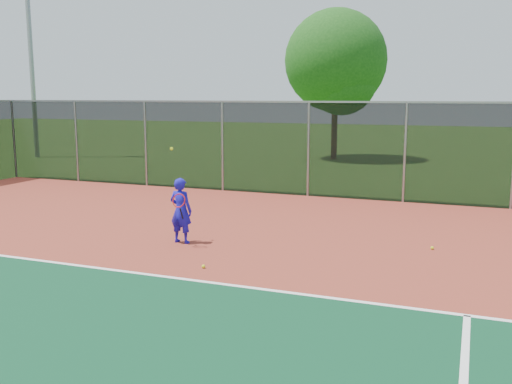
% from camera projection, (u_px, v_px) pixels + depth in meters
% --- Properties ---
extents(court_apron, '(30.00, 20.00, 0.02)m').
position_uv_depth(court_apron, '(316.00, 323.00, 8.11)').
color(court_apron, maroon).
rests_on(court_apron, ground).
extents(fence_back, '(30.00, 0.06, 3.03)m').
position_uv_depth(fence_back, '(405.00, 151.00, 17.05)').
color(fence_back, black).
rests_on(fence_back, court_apron).
extents(tennis_player, '(0.59, 0.60, 2.08)m').
position_uv_depth(tennis_player, '(181.00, 210.00, 12.38)').
color(tennis_player, '#1914BF').
rests_on(tennis_player, court_apron).
extents(practice_ball_2, '(0.07, 0.07, 0.07)m').
position_uv_depth(practice_ball_2, '(432.00, 248.00, 11.93)').
color(practice_ball_2, '#CBE11A').
rests_on(practice_ball_2, court_apron).
extents(practice_ball_4, '(0.07, 0.07, 0.07)m').
position_uv_depth(practice_ball_4, '(203.00, 266.00, 10.63)').
color(practice_ball_4, '#CBE11A').
rests_on(practice_ball_4, court_apron).
extents(floodlight_nw, '(0.90, 0.40, 12.44)m').
position_uv_depth(floodlight_nw, '(29.00, 21.00, 29.08)').
color(floodlight_nw, gray).
rests_on(floodlight_nw, ground).
extents(tree_back_left, '(5.11, 5.11, 7.51)m').
position_uv_depth(tree_back_left, '(337.00, 65.00, 28.40)').
color(tree_back_left, '#3D2316').
rests_on(tree_back_left, ground).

